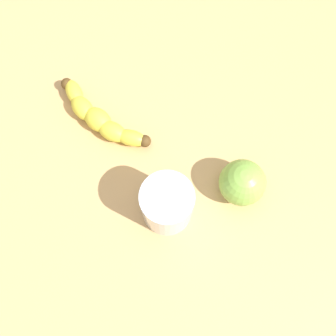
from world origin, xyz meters
The scene contains 4 objects.
wooden_tabletop centered at (0.00, 0.00, 1.50)cm, with size 120.00×120.00×3.00cm, color tan.
banana centered at (-0.29, -4.84, 4.99)cm, with size 8.06×20.49×3.98cm.
smoothie_glass centered at (1.00, 15.72, 7.54)cm, with size 8.39×8.39×9.50cm.
green_apple_fruit centered at (-10.95, 20.71, 6.88)cm, with size 7.75×7.75×7.75cm, color #84B747.
Camera 1 is at (10.34, 27.03, 67.32)cm, focal length 41.22 mm.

